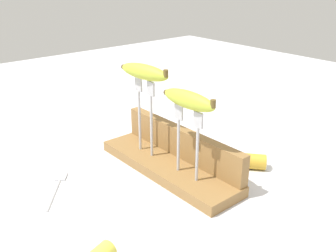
# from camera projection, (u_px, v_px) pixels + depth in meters

# --- Properties ---
(ground_plane) EXTENTS (3.00, 3.00, 0.00)m
(ground_plane) POSITION_uv_depth(u_px,v_px,m) (168.00, 171.00, 1.00)
(ground_plane) COLOR silver
(wooden_board) EXTENTS (0.43, 0.12, 0.03)m
(wooden_board) POSITION_uv_depth(u_px,v_px,m) (168.00, 166.00, 0.99)
(wooden_board) COLOR olive
(wooden_board) RESTS_ON ground
(board_backstop) EXTENTS (0.42, 0.03, 0.08)m
(board_backstop) POSITION_uv_depth(u_px,v_px,m) (182.00, 143.00, 1.00)
(board_backstop) COLOR olive
(board_backstop) RESTS_ON wooden_board
(fork_stand_left) EXTENTS (0.08, 0.01, 0.20)m
(fork_stand_left) POSITION_uv_depth(u_px,v_px,m) (145.00, 110.00, 0.99)
(fork_stand_left) COLOR #B2B2B7
(fork_stand_left) RESTS_ON wooden_board
(fork_stand_right) EXTENTS (0.09, 0.01, 0.17)m
(fork_stand_right) POSITION_uv_depth(u_px,v_px,m) (188.00, 136.00, 0.89)
(fork_stand_right) COLOR #B2B2B7
(fork_stand_right) RESTS_ON wooden_board
(banana_raised_left) EXTENTS (0.16, 0.06, 0.04)m
(banana_raised_left) POSITION_uv_depth(u_px,v_px,m) (144.00, 72.00, 0.95)
(banana_raised_left) COLOR #B2C138
(banana_raised_left) RESTS_ON fork_stand_left
(banana_raised_right) EXTENTS (0.16, 0.04, 0.04)m
(banana_raised_right) POSITION_uv_depth(u_px,v_px,m) (189.00, 100.00, 0.85)
(banana_raised_right) COLOR #B2C138
(banana_raised_right) RESTS_ON fork_stand_right
(fork_fallen_near) EXTENTS (0.14, 0.12, 0.01)m
(fork_fallen_near) POSITION_uv_depth(u_px,v_px,m) (58.00, 185.00, 0.93)
(fork_fallen_near) COLOR #B2B2B7
(fork_fallen_near) RESTS_ON ground
(banana_chunk_far) EXTENTS (0.07, 0.07, 0.04)m
(banana_chunk_far) POSITION_uv_depth(u_px,v_px,m) (255.00, 162.00, 1.00)
(banana_chunk_far) COLOR gold
(banana_chunk_far) RESTS_ON ground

